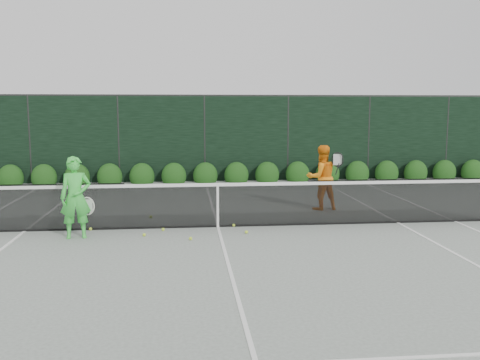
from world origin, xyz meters
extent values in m
plane|color=gray|center=(0.00, 0.00, 0.00)|extent=(80.00, 80.00, 0.00)
cube|color=black|center=(-4.20, 0.00, 0.51)|extent=(4.40, 0.01, 1.02)
cube|color=black|center=(0.00, 0.00, 0.48)|extent=(4.00, 0.01, 0.96)
cube|color=black|center=(4.20, 0.00, 0.51)|extent=(4.40, 0.01, 1.02)
cube|color=white|center=(0.00, 0.00, 0.94)|extent=(12.80, 0.03, 0.07)
cube|color=black|center=(0.00, 0.00, 0.02)|extent=(12.80, 0.02, 0.04)
cube|color=white|center=(0.00, 0.00, 0.46)|extent=(0.05, 0.03, 0.91)
imported|color=#3ED546|center=(-2.89, -0.66, 0.83)|extent=(0.66, 0.49, 1.65)
torus|color=silver|center=(-2.69, -0.56, 0.63)|extent=(0.30, 0.04, 0.30)
cylinder|color=black|center=(-2.69, -0.56, 0.39)|extent=(0.10, 0.03, 0.30)
imported|color=orange|center=(2.78, 1.79, 0.83)|extent=(0.90, 0.76, 1.66)
torus|color=black|center=(3.13, 1.59, 1.31)|extent=(0.29, 0.14, 0.30)
cylinder|color=black|center=(3.13, 1.59, 1.07)|extent=(0.10, 0.03, 0.30)
cube|color=white|center=(5.49, 0.00, 0.01)|extent=(0.06, 23.77, 0.01)
cube|color=white|center=(-4.12, 0.00, 0.01)|extent=(0.06, 23.77, 0.01)
cube|color=white|center=(4.12, 0.00, 0.01)|extent=(0.06, 23.77, 0.01)
cube|color=white|center=(0.00, 11.88, 0.01)|extent=(11.03, 0.06, 0.01)
cube|color=white|center=(0.00, 6.40, 0.01)|extent=(8.23, 0.06, 0.01)
cube|color=white|center=(0.00, 0.00, 0.01)|extent=(0.06, 12.80, 0.01)
cube|color=black|center=(0.00, 7.50, 1.50)|extent=(32.00, 0.06, 3.00)
cube|color=#262826|center=(0.00, 7.50, 3.03)|extent=(32.00, 0.06, 0.06)
cylinder|color=#262826|center=(-6.00, 7.50, 1.50)|extent=(0.08, 0.08, 3.00)
cylinder|color=#262826|center=(-3.00, 7.50, 1.50)|extent=(0.08, 0.08, 3.00)
cylinder|color=#262826|center=(0.00, 7.50, 1.50)|extent=(0.08, 0.08, 3.00)
cylinder|color=#262826|center=(3.00, 7.50, 1.50)|extent=(0.08, 0.08, 3.00)
cylinder|color=#262826|center=(6.00, 7.50, 1.50)|extent=(0.08, 0.08, 3.00)
cylinder|color=#262826|center=(9.00, 7.50, 1.50)|extent=(0.08, 0.08, 3.00)
ellipsoid|color=#163B10|center=(-6.60, 7.15, 0.23)|extent=(0.86, 0.65, 0.94)
ellipsoid|color=#163B10|center=(-5.50, 7.15, 0.23)|extent=(0.86, 0.65, 0.94)
ellipsoid|color=#163B10|center=(-4.40, 7.15, 0.23)|extent=(0.86, 0.65, 0.94)
ellipsoid|color=#163B10|center=(-3.30, 7.15, 0.23)|extent=(0.86, 0.65, 0.94)
ellipsoid|color=#163B10|center=(-2.20, 7.15, 0.23)|extent=(0.86, 0.65, 0.94)
ellipsoid|color=#163B10|center=(-1.10, 7.15, 0.23)|extent=(0.86, 0.65, 0.94)
ellipsoid|color=#163B10|center=(0.00, 7.15, 0.23)|extent=(0.86, 0.65, 0.94)
ellipsoid|color=#163B10|center=(1.10, 7.15, 0.23)|extent=(0.86, 0.65, 0.94)
ellipsoid|color=#163B10|center=(2.20, 7.15, 0.23)|extent=(0.86, 0.65, 0.94)
ellipsoid|color=#163B10|center=(3.30, 7.15, 0.23)|extent=(0.86, 0.65, 0.94)
ellipsoid|color=#163B10|center=(4.40, 7.15, 0.23)|extent=(0.86, 0.65, 0.94)
ellipsoid|color=#163B10|center=(5.50, 7.15, 0.23)|extent=(0.86, 0.65, 0.94)
ellipsoid|color=#163B10|center=(6.60, 7.15, 0.23)|extent=(0.86, 0.65, 0.94)
ellipsoid|color=#163B10|center=(7.70, 7.15, 0.23)|extent=(0.86, 0.65, 0.94)
ellipsoid|color=#163B10|center=(8.80, 7.15, 0.23)|extent=(0.86, 0.65, 0.94)
ellipsoid|color=#163B10|center=(9.90, 7.15, 0.23)|extent=(0.86, 0.65, 0.94)
sphere|color=#C5E733|center=(-1.53, 1.11, 0.03)|extent=(0.07, 0.07, 0.07)
sphere|color=#C5E733|center=(-2.74, -0.04, 0.03)|extent=(0.07, 0.07, 0.07)
sphere|color=#C5E733|center=(-1.19, -0.25, 0.03)|extent=(0.07, 0.07, 0.07)
sphere|color=#C5E733|center=(-0.61, -1.11, 0.03)|extent=(0.07, 0.07, 0.07)
sphere|color=#C5E733|center=(-1.55, -0.70, 0.03)|extent=(0.07, 0.07, 0.07)
sphere|color=#C5E733|center=(0.35, 0.01, 0.03)|extent=(0.07, 0.07, 0.07)
sphere|color=#C5E733|center=(0.56, -0.67, 0.03)|extent=(0.07, 0.07, 0.07)
camera|label=1|loc=(-0.70, -11.50, 2.62)|focal=40.00mm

